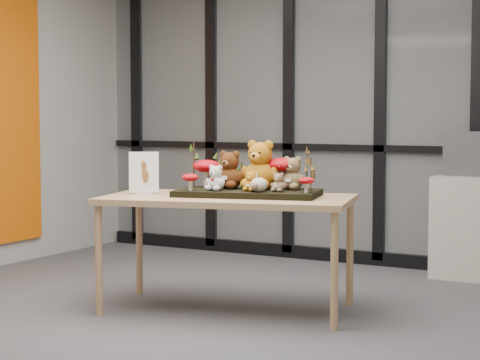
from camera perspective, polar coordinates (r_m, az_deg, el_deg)
The scene contains 25 objects.
floor at distance 5.93m, azimuth -3.51°, elevation -8.86°, with size 5.00×5.00×0.00m, color #494A4E.
room_shell at distance 5.79m, azimuth -3.59°, elevation 7.56°, with size 5.00×5.00×5.00m.
glass_partition at distance 7.97m, azimuth 6.14°, elevation 4.78°, with size 4.90×0.06×2.78m.
display_table at distance 5.95m, azimuth -0.82°, elevation -1.70°, with size 1.85×1.24×0.79m.
diorama_tray at distance 5.97m, azimuth 0.51°, elevation -0.85°, with size 0.97×0.49×0.04m, color black.
bear_pooh_yellow at distance 6.02m, azimuth 1.35°, elevation 1.18°, with size 0.29×0.26×0.38m, color #AE6911, non-canonical shape.
bear_brown_medium at distance 6.07m, azimuth -0.68°, elevation 0.81°, with size 0.22×0.20×0.29m, color #4C230C, non-canonical shape.
bear_tan_back at distance 6.00m, azimuth 3.46°, elevation 0.57°, with size 0.19×0.17×0.25m, color olive, non-canonical shape.
bear_small_yellow at distance 5.87m, azimuth 0.72°, elevation 0.00°, with size 0.12×0.11×0.15m, color orange, non-canonical shape.
bear_white_bow at distance 5.91m, azimuth -1.60°, elevation 0.24°, with size 0.15×0.13×0.19m, color white, non-canonical shape.
bear_beige_small at distance 5.83m, azimuth 2.54°, elevation -0.08°, with size 0.11×0.10×0.14m, color #896A51, non-canonical shape.
plush_cream_hedgehog at distance 5.80m, azimuth 1.25°, elevation -0.27°, with size 0.08×0.07×0.11m, color beige, non-canonical shape.
mushroom_back_left at distance 6.17m, azimuth -2.21°, elevation 0.52°, with size 0.20×0.20×0.22m, color #A7050C, non-canonical shape.
mushroom_back_right at distance 6.04m, azimuth 2.80°, elevation 0.55°, with size 0.22×0.22×0.24m, color #A7050C, non-canonical shape.
mushroom_front_left at distance 5.92m, azimuth -3.28°, elevation -0.08°, with size 0.12×0.12×0.13m, color #A7050C, non-canonical shape.
mushroom_front_right at distance 5.76m, azimuth 4.38°, elevation -0.27°, with size 0.11×0.11×0.12m, color #A7050C, non-canonical shape.
sprig_green_far_left at distance 6.20m, azimuth -3.05°, elevation 1.01°, with size 0.05×0.05×0.32m, color #1B3A0D, non-canonical shape.
sprig_green_mid_left at distance 6.21m, azimuth -1.48°, elevation 0.69°, with size 0.05×0.05×0.25m, color #1B3A0D, non-canonical shape.
sprig_dry_far_right at distance 5.98m, azimuth 4.41°, elevation 0.78°, with size 0.05×0.05×0.30m, color brown, non-canonical shape.
sprig_dry_mid_right at distance 5.85m, azimuth 4.68°, elevation 0.38°, with size 0.05×0.05×0.23m, color brown, non-canonical shape.
sprig_green_centre at distance 6.17m, azimuth 0.11°, elevation 0.36°, with size 0.05×0.05×0.18m, color #1B3A0D, non-canonical shape.
sign_holder at distance 6.15m, azimuth -6.34°, elevation 0.36°, with size 0.19×0.14×0.30m.
label_card at distance 5.61m, azimuth -1.22°, elevation -1.40°, with size 0.10×0.03×0.00m, color white.
cabinet at distance 7.38m, azimuth 15.04°, elevation -3.06°, with size 0.63×0.37×0.84m, color #B4ADA1.
monitor at distance 7.35m, azimuth 15.17°, elevation 1.65°, with size 0.52×0.05×0.37m.
Camera 1 is at (3.13, -4.85, 1.36)m, focal length 65.00 mm.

